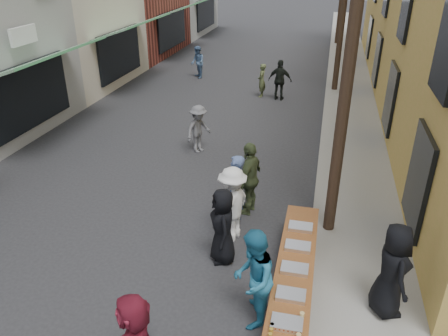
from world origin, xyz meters
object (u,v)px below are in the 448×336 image
at_px(catering_tray_sausage, 287,323).
at_px(utility_pole_near, 352,39).
at_px(guest_front_a, 223,226).
at_px(guest_front_c, 253,279).
at_px(serving_table, 296,262).
at_px(server, 392,270).

bearing_deg(catering_tray_sausage, utility_pole_near, 81.01).
height_order(utility_pole_near, catering_tray_sausage, utility_pole_near).
bearing_deg(guest_front_a, guest_front_c, 6.94).
xyz_separation_m(serving_table, guest_front_a, (-1.59, 0.65, 0.15)).
xyz_separation_m(guest_front_a, guest_front_c, (0.92, -1.59, 0.09)).
relative_size(catering_tray_sausage, server, 0.27).
xyz_separation_m(serving_table, guest_front_c, (-0.67, -0.94, 0.24)).
xyz_separation_m(utility_pole_near, guest_front_a, (-2.21, -1.62, -3.64)).
bearing_deg(guest_front_a, server, 51.78).
bearing_deg(guest_front_c, server, 104.46).
relative_size(serving_table, catering_tray_sausage, 8.00).
distance_m(serving_table, catering_tray_sausage, 1.65).
relative_size(utility_pole_near, server, 4.88).
height_order(guest_front_a, server, server).
xyz_separation_m(utility_pole_near, server, (1.05, -2.50, -3.48)).
relative_size(utility_pole_near, guest_front_a, 5.25).
distance_m(guest_front_a, guest_front_c, 1.84).
bearing_deg(guest_front_a, catering_tray_sausage, 11.52).
relative_size(utility_pole_near, catering_tray_sausage, 18.00).
height_order(guest_front_c, server, server).
bearing_deg(serving_table, utility_pole_near, 74.72).
height_order(guest_front_a, guest_front_c, guest_front_c).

